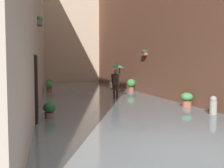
{
  "coord_description": "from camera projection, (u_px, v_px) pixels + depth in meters",
  "views": [
    {
      "loc": [
        2.96,
        4.65,
        1.79
      ],
      "look_at": [
        -0.31,
        -7.97,
        0.96
      ],
      "focal_mm": 39.68,
      "sensor_mm": 36.0,
      "label": 1
    }
  ],
  "objects": [
    {
      "name": "flood_water",
      "position": [
        90.0,
        92.0,
        18.03
      ],
      "size": [
        7.52,
        32.25,
        0.09
      ],
      "primitive_type": "cube",
      "color": "slate",
      "rests_on": "ground_plane"
    },
    {
      "name": "building_facade_far",
      "position": [
        72.0,
        37.0,
        31.22
      ],
      "size": [
        10.32,
        1.8,
        11.42
      ],
      "primitive_type": "cube",
      "color": "tan",
      "rests_on": "ground_plane"
    },
    {
      "name": "person_wading",
      "position": [
        116.0,
        75.0,
        14.09
      ],
      "size": [
        0.85,
        0.85,
        2.12
      ],
      "color": "#4C4233",
      "rests_on": "ground_plane"
    },
    {
      "name": "potted_plant_far_right",
      "position": [
        49.0,
        86.0,
        18.15
      ],
      "size": [
        0.51,
        0.51,
        0.84
      ],
      "color": "#9E563D",
      "rests_on": "ground_plane"
    },
    {
      "name": "potted_plant_far_left",
      "position": [
        187.0,
        100.0,
        11.0
      ],
      "size": [
        0.54,
        0.54,
        0.71
      ],
      "color": "#9E563D",
      "rests_on": "ground_plane"
    },
    {
      "name": "ground_plane",
      "position": [
        90.0,
        93.0,
        18.03
      ],
      "size": [
        65.64,
        65.64,
        0.0
      ],
      "primitive_type": "plane",
      "color": "gray"
    },
    {
      "name": "potted_plant_near_right",
      "position": [
        49.0,
        110.0,
        8.51
      ],
      "size": [
        0.42,
        0.42,
        0.63
      ],
      "color": "brown",
      "rests_on": "ground_plane"
    },
    {
      "name": "potted_plant_mid_right",
      "position": [
        49.0,
        83.0,
        21.6
      ],
      "size": [
        0.45,
        0.45,
        0.83
      ],
      "color": "brown",
      "rests_on": "ground_plane"
    },
    {
      "name": "potted_plant_mid_left",
      "position": [
        131.0,
        85.0,
        18.58
      ],
      "size": [
        0.64,
        0.64,
        0.99
      ],
      "color": "brown",
      "rests_on": "ground_plane"
    },
    {
      "name": "mooring_bollard",
      "position": [
        213.0,
        106.0,
        9.18
      ],
      "size": [
        0.27,
        0.27,
        0.77
      ],
      "color": "gray",
      "rests_on": "ground_plane"
    },
    {
      "name": "building_facade_left",
      "position": [
        145.0,
        10.0,
        18.7
      ],
      "size": [
        2.04,
        30.25,
        12.39
      ],
      "color": "brown",
      "rests_on": "ground_plane"
    }
  ]
}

